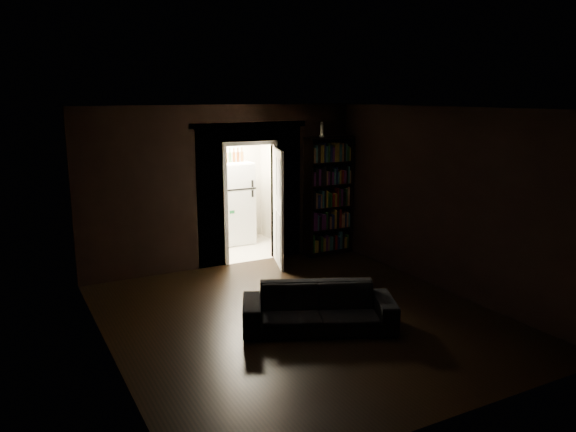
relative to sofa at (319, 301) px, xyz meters
name	(u,v)px	position (x,y,z in m)	size (l,w,h in m)	color
ground	(302,318)	(-0.02, 0.40, -0.37)	(5.50, 5.50, 0.00)	black
room_walls	(266,185)	(-0.03, 1.47, 1.31)	(5.02, 5.61, 2.84)	black
kitchen_alcove	(227,186)	(0.48, 4.27, 0.84)	(2.20, 1.80, 2.60)	beige
sofa	(319,301)	(0.00, 0.00, 0.00)	(1.94, 0.84, 0.75)	black
bookshelf	(328,196)	(1.98, 2.95, 0.73)	(0.90, 0.32, 2.20)	black
refrigerator	(232,203)	(0.68, 4.51, 0.45)	(0.74, 0.68, 1.65)	white
door	(278,208)	(0.82, 2.73, 0.65)	(0.85, 0.05, 2.05)	white
figurine	(322,129)	(1.84, 2.99, 1.97)	(0.09, 0.09, 0.28)	white
bottles	(230,155)	(0.64, 4.48, 1.42)	(0.70, 0.09, 0.28)	black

